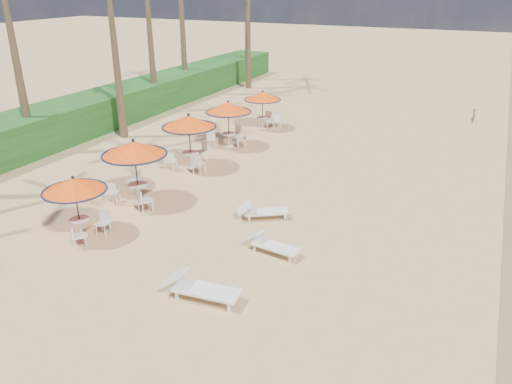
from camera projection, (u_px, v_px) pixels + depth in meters
ground at (207, 271)px, 14.46m from camera, size 160.00×160.00×0.00m
scrub_hedge at (102, 109)px, 28.58m from camera, size 3.00×40.00×1.80m
station_0 at (76, 191)px, 15.77m from camera, size 2.04×2.04×2.13m
station_1 at (133, 156)px, 18.19m from camera, size 2.41×2.41×2.51m
station_2 at (189, 128)px, 21.61m from camera, size 2.39×2.44×2.49m
station_3 at (229, 113)px, 24.48m from camera, size 2.27×2.31×2.37m
station_4 at (264, 100)px, 27.67m from camera, size 2.06×2.06×2.15m
lounger_near at (199, 287)px, 13.08m from camera, size 2.15×0.86×0.75m
lounger_mid at (271, 244)px, 15.33m from camera, size 1.83×0.77×0.63m
lounger_far at (261, 211)px, 17.49m from camera, size 1.82×1.44×0.64m
person at (474, 116)px, 28.96m from camera, size 0.27×0.37×0.93m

